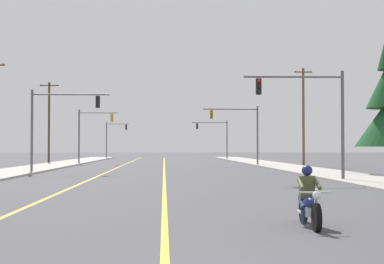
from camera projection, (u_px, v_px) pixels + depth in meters
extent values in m
cube|color=yellow|center=(164.00, 167.00, 51.19)|extent=(0.16, 100.00, 0.01)
cube|color=yellow|center=(118.00, 168.00, 50.96)|extent=(0.16, 100.00, 0.01)
cube|color=#ADA89E|center=(297.00, 169.00, 46.79)|extent=(4.40, 110.00, 0.14)
cube|color=#ADA89E|center=(29.00, 169.00, 45.61)|extent=(4.40, 110.00, 0.14)
cylinder|color=black|center=(317.00, 218.00, 12.14)|extent=(0.16, 0.65, 0.64)
cylinder|color=black|center=(303.00, 210.00, 13.69)|extent=(0.16, 0.65, 0.64)
cylinder|color=silver|center=(316.00, 203.00, 12.25)|extent=(0.09, 0.33, 0.68)
sphere|color=white|center=(317.00, 195.00, 12.10)|extent=(0.20, 0.20, 0.20)
cylinder|color=silver|center=(315.00, 192.00, 12.30)|extent=(0.70, 0.09, 0.04)
ellipsoid|color=navy|center=(310.00, 202.00, 12.80)|extent=(0.36, 0.58, 0.28)
cube|color=silver|center=(309.00, 211.00, 12.91)|extent=(0.27, 0.45, 0.24)
cube|color=black|center=(307.00, 203.00, 13.24)|extent=(0.31, 0.54, 0.12)
cube|color=navy|center=(304.00, 198.00, 13.65)|extent=(0.22, 0.37, 0.08)
cylinder|color=silver|center=(300.00, 212.00, 13.31)|extent=(0.12, 0.55, 0.08)
cube|color=#4C512D|center=(307.00, 187.00, 13.21)|extent=(0.37, 0.26, 0.56)
sphere|color=navy|center=(307.00, 170.00, 13.20)|extent=(0.26, 0.26, 0.26)
cylinder|color=navy|center=(314.00, 204.00, 13.06)|extent=(0.17, 0.45, 0.30)
cylinder|color=navy|center=(317.00, 217.00, 12.87)|extent=(0.12, 0.16, 0.35)
cylinder|color=#4C512D|center=(318.00, 184.00, 12.95)|extent=(0.13, 0.53, 0.27)
cylinder|color=navy|center=(302.00, 203.00, 13.06)|extent=(0.17, 0.45, 0.30)
cylinder|color=navy|center=(303.00, 217.00, 12.87)|extent=(0.12, 0.16, 0.35)
cylinder|color=#4C512D|center=(301.00, 184.00, 12.96)|extent=(0.13, 0.53, 0.27)
cylinder|color=#56565B|center=(343.00, 126.00, 30.41)|extent=(0.18, 0.18, 6.20)
cylinder|color=#56565B|center=(293.00, 77.00, 30.42)|extent=(5.57, 0.25, 0.11)
cube|color=black|center=(259.00, 87.00, 30.35)|extent=(0.31, 0.25, 0.90)
sphere|color=red|center=(259.00, 81.00, 30.20)|extent=(0.18, 0.18, 0.18)
sphere|color=black|center=(259.00, 86.00, 30.19)|extent=(0.18, 0.18, 0.18)
sphere|color=black|center=(259.00, 92.00, 30.19)|extent=(0.18, 0.18, 0.18)
cylinder|color=#56565B|center=(32.00, 131.00, 40.33)|extent=(0.18, 0.18, 6.20)
cylinder|color=#56565B|center=(71.00, 95.00, 40.50)|extent=(5.74, 0.22, 0.11)
cube|color=black|center=(98.00, 102.00, 40.55)|extent=(0.30, 0.25, 0.90)
sphere|color=red|center=(98.00, 98.00, 40.71)|extent=(0.18, 0.18, 0.18)
sphere|color=black|center=(98.00, 102.00, 40.70)|extent=(0.18, 0.18, 0.18)
sphere|color=black|center=(98.00, 106.00, 40.70)|extent=(0.18, 0.18, 0.18)
cylinder|color=#56565B|center=(258.00, 136.00, 56.34)|extent=(0.18, 0.18, 6.20)
cylinder|color=#56565B|center=(230.00, 109.00, 56.08)|extent=(5.70, 0.51, 0.11)
cube|color=#B79319|center=(211.00, 114.00, 55.82)|extent=(0.32, 0.26, 0.90)
sphere|color=red|center=(212.00, 111.00, 55.67)|extent=(0.18, 0.18, 0.18)
sphere|color=black|center=(212.00, 114.00, 55.66)|extent=(0.18, 0.18, 0.18)
sphere|color=black|center=(212.00, 117.00, 55.66)|extent=(0.18, 0.18, 0.18)
cylinder|color=#56565B|center=(79.00, 137.00, 61.69)|extent=(0.18, 0.18, 6.20)
cylinder|color=#56565B|center=(98.00, 113.00, 61.85)|extent=(4.39, 0.17, 0.11)
cube|color=#B79319|center=(112.00, 118.00, 61.89)|extent=(0.30, 0.24, 0.90)
sphere|color=red|center=(112.00, 115.00, 62.06)|extent=(0.18, 0.18, 0.18)
sphere|color=black|center=(112.00, 118.00, 62.05)|extent=(0.18, 0.18, 0.18)
sphere|color=black|center=(112.00, 120.00, 62.04)|extent=(0.18, 0.18, 0.18)
cylinder|color=#56565B|center=(227.00, 140.00, 86.20)|extent=(0.18, 0.18, 6.20)
cylinder|color=#56565B|center=(209.00, 123.00, 86.20)|extent=(5.61, 0.24, 0.11)
cube|color=black|center=(197.00, 126.00, 86.13)|extent=(0.31, 0.25, 0.90)
sphere|color=red|center=(197.00, 124.00, 85.98)|extent=(0.18, 0.18, 0.18)
sphere|color=black|center=(197.00, 126.00, 85.97)|extent=(0.18, 0.18, 0.18)
sphere|color=black|center=(197.00, 128.00, 85.97)|extent=(0.18, 0.18, 0.18)
cylinder|color=#56565B|center=(106.00, 140.00, 90.72)|extent=(0.18, 0.18, 6.20)
cylinder|color=#56565B|center=(118.00, 124.00, 90.88)|extent=(3.86, 0.15, 0.11)
cube|color=black|center=(126.00, 127.00, 90.92)|extent=(0.30, 0.24, 0.90)
sphere|color=red|center=(126.00, 125.00, 91.08)|extent=(0.18, 0.18, 0.18)
sphere|color=black|center=(126.00, 127.00, 91.07)|extent=(0.18, 0.18, 0.18)
sphere|color=black|center=(126.00, 129.00, 91.07)|extent=(0.18, 0.18, 0.18)
cylinder|color=slate|center=(3.00, 64.00, 43.21)|extent=(0.08, 0.08, 0.12)
cylinder|color=brown|center=(303.00, 117.00, 56.59)|extent=(0.26, 0.26, 10.19)
cube|color=brown|center=(303.00, 72.00, 56.72)|extent=(1.90, 0.12, 0.12)
cylinder|color=slate|center=(296.00, 71.00, 56.68)|extent=(0.08, 0.08, 0.12)
cylinder|color=slate|center=(311.00, 71.00, 56.77)|extent=(0.08, 0.08, 0.12)
cylinder|color=#4C3828|center=(49.00, 122.00, 66.65)|extent=(0.26, 0.26, 9.93)
cube|color=#4C3828|center=(49.00, 85.00, 66.78)|extent=(2.29, 0.12, 0.12)
cylinder|color=slate|center=(41.00, 85.00, 66.74)|extent=(0.08, 0.08, 0.12)
cylinder|color=slate|center=(57.00, 85.00, 66.83)|extent=(0.08, 0.08, 0.12)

